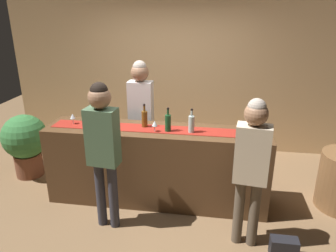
% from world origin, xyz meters
% --- Properties ---
extents(ground_plane, '(10.00, 10.00, 0.00)m').
position_xyz_m(ground_plane, '(0.00, 0.00, 0.00)').
color(ground_plane, brown).
extents(back_wall, '(6.00, 0.12, 2.90)m').
position_xyz_m(back_wall, '(0.00, 1.90, 1.45)').
color(back_wall, tan).
rests_on(back_wall, ground).
extents(bar_counter, '(2.82, 0.60, 1.02)m').
position_xyz_m(bar_counter, '(0.00, 0.00, 0.51)').
color(bar_counter, '#543821').
rests_on(bar_counter, ground).
extents(counter_runner_cloth, '(2.68, 0.28, 0.01)m').
position_xyz_m(counter_runner_cloth, '(0.00, 0.00, 1.02)').
color(counter_runner_cloth, maroon).
rests_on(counter_runner_cloth, bar_counter).
extents(wine_bottle_amber, '(0.07, 0.07, 0.30)m').
position_xyz_m(wine_bottle_amber, '(-0.16, 0.05, 1.13)').
color(wine_bottle_amber, brown).
rests_on(wine_bottle_amber, bar_counter).
extents(wine_bottle_clear, '(0.07, 0.07, 0.30)m').
position_xyz_m(wine_bottle_clear, '(0.44, -0.05, 1.13)').
color(wine_bottle_clear, '#B2C6C1').
rests_on(wine_bottle_clear, bar_counter).
extents(wine_bottle_green, '(0.07, 0.07, 0.30)m').
position_xyz_m(wine_bottle_green, '(0.16, -0.05, 1.13)').
color(wine_bottle_green, '#194723').
rests_on(wine_bottle_green, bar_counter).
extents(wine_glass_near_customer, '(0.07, 0.07, 0.14)m').
position_xyz_m(wine_glass_near_customer, '(-1.10, 0.01, 1.12)').
color(wine_glass_near_customer, silver).
rests_on(wine_glass_near_customer, bar_counter).
extents(wine_glass_mid_counter, '(0.07, 0.07, 0.14)m').
position_xyz_m(wine_glass_mid_counter, '(0.00, -0.09, 1.12)').
color(wine_glass_mid_counter, silver).
rests_on(wine_glass_mid_counter, bar_counter).
extents(bartender, '(0.34, 0.25, 1.78)m').
position_xyz_m(bartender, '(-0.33, 0.58, 1.11)').
color(bartender, '#26262B').
rests_on(bartender, ground).
extents(customer_sipping, '(0.36, 0.24, 1.65)m').
position_xyz_m(customer_sipping, '(1.11, -0.69, 1.02)').
color(customer_sipping, brown).
rests_on(customer_sipping, ground).
extents(customer_browsing, '(0.36, 0.24, 1.74)m').
position_xyz_m(customer_browsing, '(-0.47, -0.62, 1.08)').
color(customer_browsing, '#33333D').
rests_on(customer_browsing, ground).
extents(potted_plant_tall, '(0.66, 0.66, 0.97)m').
position_xyz_m(potted_plant_tall, '(-2.08, 0.37, 0.56)').
color(potted_plant_tall, brown).
rests_on(potted_plant_tall, ground).
extents(handbag, '(0.28, 0.14, 0.22)m').
position_xyz_m(handbag, '(1.50, -0.85, 0.11)').
color(handbag, black).
rests_on(handbag, ground).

